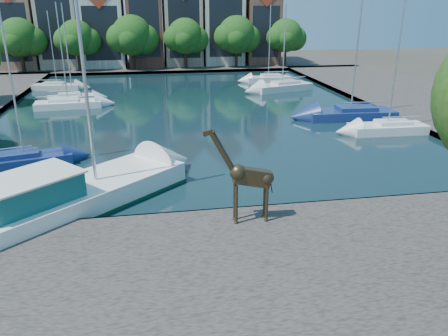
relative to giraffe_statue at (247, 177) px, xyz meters
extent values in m
plane|color=#38332B|center=(-0.22, 1.50, -2.68)|extent=(160.00, 160.00, 0.00)
cube|color=black|center=(-0.22, 25.50, -2.64)|extent=(38.00, 50.00, 0.08)
cube|color=#524B47|center=(-0.22, -5.50, -2.43)|extent=(50.00, 14.00, 0.50)
cube|color=#524B47|center=(-0.22, 57.50, -2.43)|extent=(60.00, 16.00, 0.50)
cube|color=#524B47|center=(24.78, 25.50, -2.43)|extent=(14.00, 52.00, 0.50)
cube|color=#966751|center=(-23.22, 57.50, 3.32)|extent=(5.39, 9.00, 11.00)
cube|color=black|center=(-23.22, 53.02, 3.32)|extent=(4.40, 0.05, 8.25)
cube|color=#B7A48C|center=(-17.22, 57.50, 4.07)|extent=(5.88, 9.00, 12.50)
cube|color=black|center=(-17.22, 53.02, 4.07)|extent=(4.80, 0.05, 9.38)
cube|color=silver|center=(-10.72, 57.50, 3.07)|extent=(6.37, 9.00, 10.50)
cube|color=black|center=(-10.72, 53.02, 3.07)|extent=(5.20, 0.05, 7.88)
cube|color=brown|center=(-4.22, 57.50, 4.32)|extent=(5.39, 9.00, 13.00)
cube|color=black|center=(-4.22, 53.02, 4.32)|extent=(4.40, 0.05, 9.75)
cube|color=tan|center=(1.78, 57.50, 3.57)|extent=(5.88, 9.00, 11.50)
cube|color=black|center=(1.78, 53.02, 3.57)|extent=(4.80, 0.05, 8.62)
cube|color=beige|center=(8.28, 57.50, 3.82)|extent=(6.37, 9.00, 12.00)
cube|color=black|center=(8.28, 53.02, 3.82)|extent=(5.20, 0.05, 9.00)
cube|color=brown|center=(14.78, 57.50, 3.07)|extent=(5.39, 9.00, 10.50)
cube|color=black|center=(14.78, 53.02, 3.07)|extent=(4.40, 0.05, 7.88)
cylinder|color=#332114|center=(-22.22, 52.00, -0.58)|extent=(0.50, 0.50, 3.20)
sphere|color=#184113|center=(-22.22, 52.00, 2.70)|extent=(5.60, 5.60, 5.60)
sphere|color=#184113|center=(-20.54, 52.30, 2.14)|extent=(4.20, 4.20, 4.20)
sphere|color=#184113|center=(-23.76, 51.60, 2.42)|extent=(3.92, 3.92, 3.92)
cylinder|color=#332114|center=(-14.22, 52.00, -0.58)|extent=(0.50, 0.50, 3.20)
sphere|color=#184113|center=(-14.22, 52.00, 2.58)|extent=(5.20, 5.20, 5.20)
sphere|color=#184113|center=(-12.66, 52.30, 2.06)|extent=(3.90, 3.90, 3.90)
sphere|color=#184113|center=(-15.65, 51.60, 2.32)|extent=(3.64, 3.64, 3.64)
cylinder|color=#332114|center=(-6.22, 52.00, -0.58)|extent=(0.50, 0.50, 3.20)
sphere|color=#184113|center=(-6.22, 52.00, 2.82)|extent=(6.00, 6.00, 6.00)
sphere|color=#184113|center=(-4.42, 52.30, 2.22)|extent=(4.50, 4.50, 4.50)
sphere|color=#184113|center=(-7.87, 51.60, 2.52)|extent=(4.20, 4.20, 4.20)
cylinder|color=#332114|center=(1.78, 52.00, -0.58)|extent=(0.50, 0.50, 3.20)
sphere|color=#184113|center=(1.78, 52.00, 2.64)|extent=(5.40, 5.40, 5.40)
sphere|color=#184113|center=(3.40, 52.30, 2.10)|extent=(4.05, 4.05, 4.05)
sphere|color=#184113|center=(0.29, 51.60, 2.37)|extent=(3.78, 3.78, 3.78)
cylinder|color=#332114|center=(9.78, 52.00, -0.58)|extent=(0.50, 0.50, 3.20)
sphere|color=#184113|center=(9.78, 52.00, 2.76)|extent=(5.80, 5.80, 5.80)
sphere|color=#184113|center=(11.52, 52.30, 2.18)|extent=(4.35, 4.35, 4.35)
sphere|color=#184113|center=(8.18, 51.60, 2.47)|extent=(4.06, 4.06, 4.06)
cylinder|color=#332114|center=(17.78, 52.00, -0.58)|extent=(0.50, 0.50, 3.20)
sphere|color=#184113|center=(17.78, 52.00, 2.58)|extent=(5.20, 5.20, 5.20)
sphere|color=#184113|center=(19.34, 52.30, 2.06)|extent=(3.90, 3.90, 3.90)
sphere|color=#184113|center=(16.35, 51.60, 2.32)|extent=(3.64, 3.64, 3.64)
cylinder|color=#382D1C|center=(-0.50, -0.19, -1.26)|extent=(0.14, 0.14, 1.85)
cylinder|color=#382D1C|center=(-0.50, 0.20, -1.26)|extent=(0.14, 0.14, 1.85)
cylinder|color=#382D1C|center=(0.90, -0.20, -1.26)|extent=(0.14, 0.14, 1.85)
cylinder|color=#382D1C|center=(0.91, 0.19, -1.26)|extent=(0.14, 0.14, 1.85)
cube|color=#382D1C|center=(0.25, 0.00, -0.03)|extent=(1.79, 0.49, 1.08)
cylinder|color=#382D1C|center=(-1.07, 0.01, 1.17)|extent=(1.18, 0.27, 1.91)
cube|color=#382D1C|center=(-1.70, 0.01, 2.11)|extent=(0.51, 0.16, 0.29)
cube|color=white|center=(-8.22, 3.50, -1.88)|extent=(11.88, 11.09, 1.44)
cube|color=#155C5B|center=(-9.89, 2.03, -0.94)|extent=(5.17, 5.02, 1.33)
cylinder|color=#B2B2B7|center=(-7.11, 4.48, 4.03)|extent=(0.18, 0.18, 11.06)
cube|color=navy|center=(-12.22, 10.56, -2.15)|extent=(6.05, 3.37, 0.91)
cube|color=navy|center=(-12.22, 10.56, -1.85)|extent=(2.78, 1.99, 0.50)
cylinder|color=#B2B2B7|center=(-12.22, 10.56, 3.28)|extent=(0.12, 0.12, 10.34)
cube|color=white|center=(-12.22, 27.86, -2.18)|extent=(6.58, 2.79, 0.85)
cube|color=white|center=(-12.22, 27.86, -1.89)|extent=(2.93, 1.81, 0.47)
cylinder|color=#B2B2B7|center=(-12.22, 27.86, 2.73)|extent=(0.11, 0.11, 9.35)
cube|color=silver|center=(-12.22, 30.87, -2.17)|extent=(5.31, 2.70, 0.86)
cube|color=silver|center=(-12.22, 30.87, -1.89)|extent=(2.41, 1.64, 0.48)
cylinder|color=#B2B2B7|center=(-12.22, 30.87, 2.70)|extent=(0.11, 0.11, 9.27)
cube|color=silver|center=(-15.22, 38.68, -2.20)|extent=(5.86, 2.73, 0.80)
cube|color=silver|center=(-15.22, 38.68, -1.94)|extent=(2.64, 1.71, 0.44)
cylinder|color=#B2B2B7|center=(-15.22, 38.68, 2.26)|extent=(0.11, 0.11, 8.49)
cube|color=silver|center=(14.78, 13.86, -2.15)|extent=(6.20, 2.30, 0.91)
cube|color=silver|center=(14.78, 13.86, -1.84)|extent=(2.73, 1.57, 0.51)
cylinder|color=#B2B2B7|center=(14.78, 13.86, 3.24)|extent=(0.12, 0.12, 10.27)
cube|color=navy|center=(13.85, 18.80, -2.09)|extent=(8.00, 3.15, 1.03)
cube|color=navy|center=(13.85, 18.80, -1.74)|extent=(3.54, 2.10, 0.57)
cylinder|color=#B2B2B7|center=(13.85, 18.80, 4.38)|extent=(0.14, 0.14, 12.37)
cube|color=silver|center=(11.78, 33.24, -2.09)|extent=(7.69, 4.57, 1.02)
cube|color=silver|center=(11.78, 33.24, -1.75)|extent=(3.56, 2.64, 0.57)
cylinder|color=#B2B2B7|center=(11.78, 33.24, 2.72)|extent=(0.14, 0.14, 9.05)
cube|color=silver|center=(11.78, 39.73, -2.15)|extent=(5.96, 2.21, 0.91)
cube|color=silver|center=(11.78, 39.73, -1.84)|extent=(2.62, 1.51, 0.50)
cylinder|color=#B2B2B7|center=(11.78, 39.73, 2.63)|extent=(0.12, 0.12, 9.04)
camera|label=1|loc=(-4.03, -17.59, 7.18)|focal=35.00mm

